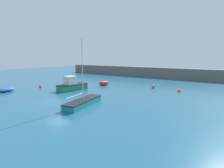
# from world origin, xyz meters

# --- Properties ---
(ground_plane) EXTENTS (120.00, 120.00, 0.20)m
(ground_plane) POSITION_xyz_m (0.00, 0.00, -0.10)
(ground_plane) COLOR #235B7A
(harbor_breakwater) EXTENTS (54.85, 3.06, 2.53)m
(harbor_breakwater) POSITION_xyz_m (0.00, 30.62, 1.26)
(harbor_breakwater) COLOR #66605B
(harbor_breakwater) RESTS_ON ground_plane
(motorboat_with_cabin) EXTENTS (2.53, 4.93, 2.25)m
(motorboat_with_cabin) POSITION_xyz_m (-3.96, 5.92, 0.79)
(motorboat_with_cabin) COLOR #287A4C
(motorboat_with_cabin) RESTS_ON ground_plane
(rowboat_blue_near) EXTENTS (1.58, 2.70, 0.66)m
(rowboat_blue_near) POSITION_xyz_m (-11.20, -0.63, 0.33)
(rowboat_blue_near) COLOR #2D56B7
(rowboat_blue_near) RESTS_ON ground_plane
(dinghy_near_pier) EXTENTS (1.40, 2.29, 0.81)m
(dinghy_near_pier) POSITION_xyz_m (-2.68, 12.54, 0.40)
(dinghy_near_pier) COLOR red
(dinghy_near_pier) RESTS_ON ground_plane
(sailboat_tall_mast) EXTENTS (2.51, 5.71, 7.13)m
(sailboat_tall_mast) POSITION_xyz_m (3.70, 0.50, 0.37)
(sailboat_tall_mast) COLOR teal
(sailboat_tall_mast) RESTS_ON ground_plane
(mooring_buoy_pink) EXTENTS (0.58, 0.58, 0.58)m
(mooring_buoy_pink) POSITION_xyz_m (5.98, 14.99, 0.29)
(mooring_buoy_pink) COLOR #EA668C
(mooring_buoy_pink) RESTS_ON ground_plane
(mooring_buoy_red) EXTENTS (0.39, 0.39, 0.39)m
(mooring_buoy_red) POSITION_xyz_m (-10.13, 4.42, 0.20)
(mooring_buoy_red) COLOR red
(mooring_buoy_red) RESTS_ON ground_plane
(mooring_buoy_orange) EXTENTS (0.44, 0.44, 0.44)m
(mooring_buoy_orange) POSITION_xyz_m (10.40, 14.06, 0.22)
(mooring_buoy_orange) COLOR orange
(mooring_buoy_orange) RESTS_ON ground_plane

